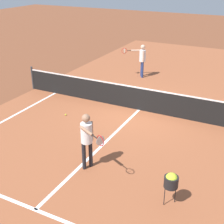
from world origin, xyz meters
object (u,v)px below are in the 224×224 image
Objects in this scene: tennis_ball_near_net at (66,115)px; ball_hopper at (171,181)px; player_far at (142,57)px; net at (139,99)px; player_near at (87,136)px.

ball_hopper is at bearing -30.54° from tennis_ball_near_net.
tennis_ball_near_net is at bearing -98.18° from player_far.
player_far is 25.50× the size of tennis_ball_near_net.
net is 12.36× the size of ball_hopper.
player_near is 3.78m from tennis_ball_near_net.
player_far is 1.92× the size of ball_hopper.
net is 4.26m from player_far.
player_near is (0.23, -4.36, 0.55)m from net.
tennis_ball_near_net is (-5.07, 2.99, -0.64)m from ball_hopper.
tennis_ball_near_net is (-0.82, -5.71, -1.02)m from player_far.
net is 2.96m from tennis_ball_near_net.
player_near is 2.57m from ball_hopper.
player_near is 8.49m from player_far.
player_far is at bearing 81.82° from tennis_ball_near_net.
tennis_ball_near_net is at bearing -142.73° from net.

